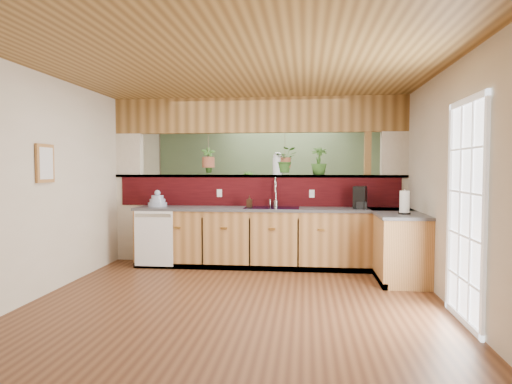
# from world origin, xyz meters

# --- Properties ---
(ground) EXTENTS (4.60, 7.00, 0.01)m
(ground) POSITION_xyz_m (0.00, 0.00, 0.00)
(ground) COLOR #542F1A
(ground) RESTS_ON ground
(ceiling) EXTENTS (4.60, 7.00, 0.01)m
(ceiling) POSITION_xyz_m (0.00, 0.00, 2.60)
(ceiling) COLOR brown
(ceiling) RESTS_ON ground
(wall_back) EXTENTS (4.60, 0.02, 2.60)m
(wall_back) POSITION_xyz_m (0.00, 3.50, 1.30)
(wall_back) COLOR beige
(wall_back) RESTS_ON ground
(wall_front) EXTENTS (4.60, 0.02, 2.60)m
(wall_front) POSITION_xyz_m (0.00, -3.50, 1.30)
(wall_front) COLOR beige
(wall_front) RESTS_ON ground
(wall_left) EXTENTS (0.02, 7.00, 2.60)m
(wall_left) POSITION_xyz_m (-2.30, 0.00, 1.30)
(wall_left) COLOR beige
(wall_left) RESTS_ON ground
(wall_right) EXTENTS (0.02, 7.00, 2.60)m
(wall_right) POSITION_xyz_m (2.30, 0.00, 1.30)
(wall_right) COLOR beige
(wall_right) RESTS_ON ground
(pass_through_partition) EXTENTS (4.60, 0.21, 2.60)m
(pass_through_partition) POSITION_xyz_m (0.03, 1.35, 1.19)
(pass_through_partition) COLOR beige
(pass_through_partition) RESTS_ON ground
(pass_through_ledge) EXTENTS (4.60, 0.21, 0.04)m
(pass_through_ledge) POSITION_xyz_m (0.00, 1.35, 1.37)
(pass_through_ledge) COLOR brown
(pass_through_ledge) RESTS_ON ground
(header_beam) EXTENTS (4.60, 0.15, 0.55)m
(header_beam) POSITION_xyz_m (0.00, 1.35, 2.33)
(header_beam) COLOR brown
(header_beam) RESTS_ON ground
(sage_backwall) EXTENTS (4.55, 0.02, 2.55)m
(sage_backwall) POSITION_xyz_m (0.00, 3.48, 1.30)
(sage_backwall) COLOR #566E4B
(sage_backwall) RESTS_ON ground
(countertop) EXTENTS (4.14, 1.52, 0.90)m
(countertop) POSITION_xyz_m (0.84, 0.87, 0.45)
(countertop) COLOR #9B6835
(countertop) RESTS_ON ground
(dishwasher) EXTENTS (0.58, 0.03, 0.82)m
(dishwasher) POSITION_xyz_m (-1.48, 0.66, 0.46)
(dishwasher) COLOR white
(dishwasher) RESTS_ON ground
(navy_sink) EXTENTS (0.82, 0.50, 0.18)m
(navy_sink) POSITION_xyz_m (0.25, 0.98, 0.82)
(navy_sink) COLOR black
(navy_sink) RESTS_ON countertop
(french_door) EXTENTS (0.06, 1.02, 2.16)m
(french_door) POSITION_xyz_m (2.27, -1.30, 1.05)
(french_door) COLOR white
(french_door) RESTS_ON ground
(framed_print) EXTENTS (0.04, 0.35, 0.45)m
(framed_print) POSITION_xyz_m (-2.27, -0.80, 1.55)
(framed_print) COLOR #9B6835
(framed_print) RESTS_ON wall_left
(faucet) EXTENTS (0.20, 0.20, 0.46)m
(faucet) POSITION_xyz_m (0.29, 1.13, 1.15)
(faucet) COLOR #B7B7B2
(faucet) RESTS_ON countertop
(dish_stack) EXTENTS (0.29, 0.29, 0.26)m
(dish_stack) POSITION_xyz_m (-1.53, 1.00, 0.98)
(dish_stack) COLOR #919DBB
(dish_stack) RESTS_ON countertop
(soap_dispenser) EXTENTS (0.08, 0.09, 0.18)m
(soap_dispenser) POSITION_xyz_m (-0.09, 1.03, 0.99)
(soap_dispenser) COLOR #342013
(soap_dispenser) RESTS_ON countertop
(coffee_maker) EXTENTS (0.17, 0.29, 0.33)m
(coffee_maker) POSITION_xyz_m (1.55, 1.00, 1.05)
(coffee_maker) COLOR black
(coffee_maker) RESTS_ON countertop
(paper_towel) EXTENTS (0.15, 0.15, 0.32)m
(paper_towel) POSITION_xyz_m (2.03, 0.22, 1.05)
(paper_towel) COLOR black
(paper_towel) RESTS_ON countertop
(glass_jar) EXTENTS (0.16, 0.16, 0.36)m
(glass_jar) POSITION_xyz_m (0.31, 1.35, 1.57)
(glass_jar) COLOR silver
(glass_jar) RESTS_ON pass_through_ledge
(ledge_plant_right) EXTENTS (0.28, 0.28, 0.43)m
(ledge_plant_right) POSITION_xyz_m (0.96, 1.35, 1.61)
(ledge_plant_right) COLOR #2C551D
(ledge_plant_right) RESTS_ON pass_through_ledge
(hanging_plant_a) EXTENTS (0.26, 0.21, 0.55)m
(hanging_plant_a) POSITION_xyz_m (-0.80, 1.35, 1.76)
(hanging_plant_a) COLOR brown
(hanging_plant_a) RESTS_ON header_beam
(hanging_plant_b) EXTENTS (0.40, 0.36, 0.55)m
(hanging_plant_b) POSITION_xyz_m (0.43, 1.35, 1.79)
(hanging_plant_b) COLOR brown
(hanging_plant_b) RESTS_ON header_beam
(shelving_console) EXTENTS (1.49, 0.49, 0.98)m
(shelving_console) POSITION_xyz_m (-0.87, 3.25, 0.50)
(shelving_console) COLOR black
(shelving_console) RESTS_ON ground
(shelf_plant_a) EXTENTS (0.24, 0.19, 0.39)m
(shelf_plant_a) POSITION_xyz_m (-1.29, 3.25, 1.19)
(shelf_plant_a) COLOR #2C551D
(shelf_plant_a) RESTS_ON shelving_console
(shelf_plant_b) EXTENTS (0.28, 0.28, 0.44)m
(shelf_plant_b) POSITION_xyz_m (-0.40, 3.25, 1.21)
(shelf_plant_b) COLOR #2C551D
(shelf_plant_b) RESTS_ON shelving_console
(floor_plant) EXTENTS (0.81, 0.72, 0.83)m
(floor_plant) POSITION_xyz_m (0.80, 2.35, 0.42)
(floor_plant) COLOR #2C551D
(floor_plant) RESTS_ON ground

